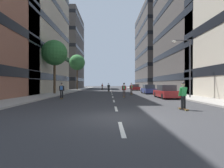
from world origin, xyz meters
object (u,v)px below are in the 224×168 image
Objects in this scene: skater_0 at (183,94)px; skater_3 at (109,87)px; skater_2 at (62,90)px; parked_car_far at (166,92)px; skater_5 at (102,86)px; skater_4 at (131,88)px; street_tree_near at (55,53)px; street_tree_mid at (77,63)px; parked_car_mid at (135,88)px; streetlamp_right at (187,62)px; skater_1 at (124,89)px; parked_car_near at (148,89)px.

skater_0 is 23.71m from skater_3.
parked_car_far is at bearing 3.61° from skater_2.
parked_car_far is 2.47× the size of skater_5.
skater_4 is (3.55, -7.49, 0.03)m from skater_3.
skater_2 is (3.31, -7.97, -5.43)m from street_tree_near.
street_tree_near is 18.91m from street_tree_mid.
street_tree_near is (-15.07, -15.84, 5.75)m from parked_car_mid.
street_tree_mid is 5.21× the size of skater_0.
streetlamp_right reaches higher than skater_1.
skater_1 is (10.35, -24.64, -6.28)m from street_tree_mid.
streetlamp_right is at bearing -16.33° from skater_1.
skater_4 is at bearing -58.08° from street_tree_mid.
skater_1 is (-6.88, 2.02, -3.12)m from streetlamp_right.
street_tree_mid is at bearing 168.53° from parked_car_mid.
skater_3 is (5.12, 15.13, -0.03)m from skater_2.
parked_car_far is 11.79m from skater_2.
skater_5 is at bearing 98.09° from skater_1.
streetlamp_right is at bearing -59.45° from skater_3.
parked_car_near is 23.95m from street_tree_mid.
streetlamp_right is 3.65× the size of skater_3.
skater_3 is at bearing -82.28° from skater_5.
street_tree_mid is at bearing 112.79° from skater_1.
skater_4 is at bearing -1.58° from street_tree_near.
streetlamp_right is 14.27m from skater_2.
street_tree_mid is (0.00, 18.90, 0.85)m from street_tree_near.
parked_car_near is 3.60m from skater_4.
parked_car_near is at bearing 56.89° from skater_1.
parked_car_far is at bearing -25.62° from street_tree_near.
skater_1 is at bearing 162.51° from parked_car_far.
skater_0 is 36.95m from skater_5.
skater_3 and skater_4 have the same top height.
skater_4 is at bearing -100.81° from parked_car_mid.
skater_4 and skater_5 have the same top height.
streetlamp_right reaches higher than skater_4.
parked_car_far is 2.47× the size of skater_1.
skater_5 is (3.34, 28.27, 0.00)m from skater_2.
streetlamp_right is at bearing 0.87° from skater_2.
parked_car_mid is at bearing 95.25° from streetlamp_right.
skater_1 and skater_2 have the same top height.
street_tree_near is 21.49m from skater_0.
street_tree_near is at bearing -108.13° from skater_5.
streetlamp_right is 3.65× the size of skater_1.
parked_car_far is at bearing 166.24° from streetlamp_right.
parked_car_far is 0.68× the size of streetlamp_right.
skater_3 is (-1.92, 12.90, -0.03)m from skater_1.
skater_4 is at bearing -75.52° from skater_5.
skater_4 is (8.67, 7.64, 0.00)m from skater_2.
street_tree_mid is at bearing 110.67° from skater_0.
skater_0 and skater_1 have the same top height.
streetlamp_right is 7.82m from skater_1.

